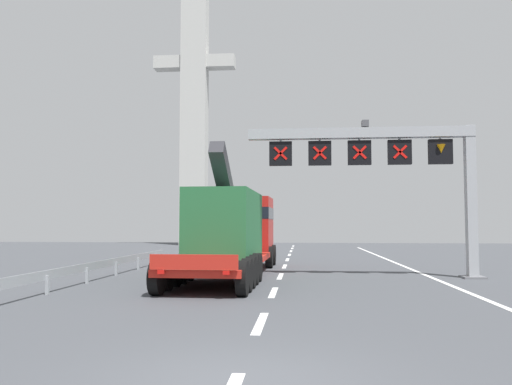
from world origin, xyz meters
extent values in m
plane|color=#424449|center=(0.00, 0.00, 0.00)|extent=(112.00, 112.00, 0.00)
cube|color=silver|center=(-0.08, 4.47, 0.01)|extent=(0.20, 2.60, 0.01)
cube|color=silver|center=(-0.08, 9.70, 0.01)|extent=(0.20, 2.60, 0.01)
cube|color=silver|center=(-0.08, 14.93, 0.01)|extent=(0.20, 2.60, 0.01)
cube|color=silver|center=(-0.08, 20.17, 0.01)|extent=(0.20, 2.60, 0.01)
cube|color=silver|center=(-0.08, 25.40, 0.01)|extent=(0.20, 2.60, 0.01)
cube|color=silver|center=(-0.08, 30.63, 0.01)|extent=(0.20, 2.60, 0.01)
cube|color=silver|center=(-0.08, 35.87, 0.01)|extent=(0.20, 2.60, 0.01)
cube|color=silver|center=(-0.08, 41.10, 0.01)|extent=(0.20, 2.60, 0.01)
cube|color=silver|center=(-0.08, 46.33, 0.01)|extent=(0.20, 2.60, 0.01)
cube|color=silver|center=(6.20, 12.00, 0.01)|extent=(0.20, 63.00, 0.01)
cube|color=#9EA0A5|center=(7.85, 14.93, 3.17)|extent=(0.40, 0.40, 6.35)
cube|color=slate|center=(7.85, 14.93, 0.04)|extent=(0.90, 0.90, 0.08)
cube|color=#9EA0A5|center=(3.30, 14.93, 6.10)|extent=(9.49, 0.44, 0.44)
cube|color=#4C4C51|center=(3.56, 14.93, 6.50)|extent=(0.28, 0.40, 0.28)
cube|color=black|center=(6.66, 14.93, 5.26)|extent=(0.97, 0.24, 1.04)
cube|color=#9EA0A5|center=(6.66, 14.93, 5.83)|extent=(0.08, 0.08, 0.16)
cone|color=orange|center=(6.66, 14.80, 5.36)|extent=(0.35, 0.35, 0.36)
cube|color=black|center=(4.98, 14.93, 5.26)|extent=(0.97, 0.24, 1.04)
cube|color=#9EA0A5|center=(4.98, 14.93, 5.83)|extent=(0.08, 0.08, 0.16)
cube|color=red|center=(4.98, 14.80, 5.26)|extent=(0.59, 0.02, 0.59)
cube|color=red|center=(4.98, 14.80, 5.26)|extent=(0.59, 0.02, 0.59)
cube|color=black|center=(3.30, 14.93, 5.26)|extent=(0.97, 0.24, 1.04)
cube|color=#9EA0A5|center=(3.30, 14.93, 5.83)|extent=(0.08, 0.08, 0.16)
cube|color=red|center=(3.30, 14.80, 5.26)|extent=(0.59, 0.02, 0.59)
cube|color=red|center=(3.30, 14.80, 5.26)|extent=(0.59, 0.02, 0.59)
cube|color=black|center=(1.63, 14.93, 5.26)|extent=(0.97, 0.24, 1.04)
cube|color=#9EA0A5|center=(1.63, 14.93, 5.83)|extent=(0.08, 0.08, 0.16)
cube|color=red|center=(1.63, 14.80, 5.26)|extent=(0.59, 0.02, 0.59)
cube|color=red|center=(1.63, 14.80, 5.26)|extent=(0.59, 0.02, 0.59)
cube|color=black|center=(-0.05, 14.93, 5.26)|extent=(0.97, 0.24, 1.04)
cube|color=#9EA0A5|center=(-0.05, 14.93, 5.83)|extent=(0.08, 0.08, 0.16)
cube|color=red|center=(-0.05, 14.80, 5.26)|extent=(0.59, 0.02, 0.59)
cube|color=red|center=(-0.05, 14.80, 5.26)|extent=(0.59, 0.02, 0.59)
cube|color=red|center=(-2.23, 13.20, 0.73)|extent=(3.01, 10.46, 0.24)
cube|color=red|center=(-2.34, 7.92, 1.10)|extent=(2.66, 0.13, 0.44)
cylinder|color=black|center=(-3.67, 8.73, 0.55)|extent=(0.34, 1.11, 1.10)
cylinder|color=black|center=(-0.97, 8.67, 0.55)|extent=(0.34, 1.11, 1.10)
cylinder|color=black|center=(-3.65, 9.78, 0.55)|extent=(0.34, 1.11, 1.10)
cylinder|color=black|center=(-0.95, 9.72, 0.55)|extent=(0.34, 1.11, 1.10)
cylinder|color=black|center=(-3.63, 10.83, 0.55)|extent=(0.34, 1.11, 1.10)
cylinder|color=black|center=(-0.93, 10.77, 0.55)|extent=(0.34, 1.11, 1.10)
cylinder|color=black|center=(-3.61, 11.88, 0.55)|extent=(0.34, 1.11, 1.10)
cylinder|color=black|center=(-0.91, 11.82, 0.55)|extent=(0.34, 1.11, 1.10)
cylinder|color=black|center=(-3.59, 12.92, 0.55)|extent=(0.34, 1.11, 1.10)
cylinder|color=black|center=(-0.89, 12.87, 0.55)|extent=(0.34, 1.11, 1.10)
cube|color=red|center=(-2.09, 20.30, 2.10)|extent=(2.64, 3.25, 3.10)
cube|color=black|center=(-2.09, 20.30, 2.80)|extent=(2.67, 3.27, 0.60)
cylinder|color=black|center=(-3.36, 21.20, 0.55)|extent=(0.36, 1.11, 1.10)
cylinder|color=black|center=(-0.78, 21.15, 0.55)|extent=(0.36, 1.11, 1.10)
cylinder|color=black|center=(-3.40, 19.20, 0.55)|extent=(0.36, 1.11, 1.10)
cylinder|color=black|center=(-0.82, 19.15, 0.55)|extent=(0.36, 1.11, 1.10)
cube|color=#236638|center=(-2.22, 13.60, 2.20)|extent=(2.50, 5.77, 2.70)
cube|color=#2D2D33|center=(-2.24, 12.74, 4.15)|extent=(0.62, 2.95, 2.29)
cube|color=red|center=(-3.32, 7.90, 0.80)|extent=(0.20, 0.06, 0.12)
cube|color=red|center=(-1.36, 7.86, 0.80)|extent=(0.20, 0.06, 0.12)
cube|color=#999EA3|center=(-7.21, 10.07, 0.60)|extent=(0.04, 24.15, 0.32)
cube|color=#999EA3|center=(-7.15, 8.57, 0.30)|extent=(0.10, 0.10, 0.60)
cube|color=#999EA3|center=(-7.15, 11.58, 0.30)|extent=(0.10, 0.10, 0.60)
cube|color=#999EA3|center=(-7.15, 14.60, 0.30)|extent=(0.10, 0.10, 0.60)
cube|color=#999EA3|center=(-7.15, 17.62, 0.30)|extent=(0.10, 0.10, 0.60)
cube|color=#999EA3|center=(-7.15, 20.64, 0.30)|extent=(0.10, 0.10, 0.60)
cube|color=#B7B7B2|center=(-10.95, 48.25, 16.27)|extent=(2.80, 2.00, 32.53)
cube|color=#B7B7B2|center=(-10.95, 48.25, 20.17)|extent=(9.00, 1.60, 1.40)
camera|label=1|loc=(0.86, -7.16, 2.20)|focal=36.20mm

